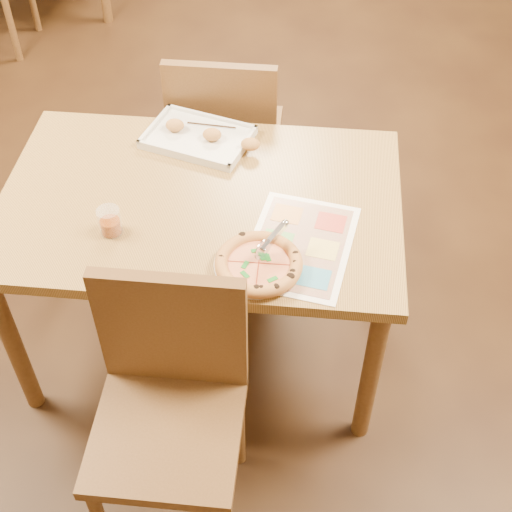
# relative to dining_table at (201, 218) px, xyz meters

# --- Properties ---
(room) EXTENTS (7.00, 7.00, 7.00)m
(room) POSITION_rel_dining_table_xyz_m (0.00, 0.00, 0.72)
(room) COLOR black
(room) RESTS_ON ground
(dining_table) EXTENTS (1.30, 0.85, 0.72)m
(dining_table) POSITION_rel_dining_table_xyz_m (0.00, 0.00, 0.00)
(dining_table) COLOR #A58042
(dining_table) RESTS_ON ground
(chair_near) EXTENTS (0.42, 0.42, 0.47)m
(chair_near) POSITION_rel_dining_table_xyz_m (0.00, -0.60, -0.07)
(chair_near) COLOR brown
(chair_near) RESTS_ON ground
(chair_far) EXTENTS (0.42, 0.42, 0.47)m
(chair_far) POSITION_rel_dining_table_xyz_m (-0.00, 0.60, -0.07)
(chair_far) COLOR brown
(chair_far) RESTS_ON ground
(plate) EXTENTS (0.32, 0.32, 0.01)m
(plate) POSITION_rel_dining_table_xyz_m (0.21, -0.29, 0.09)
(plate) COLOR white
(plate) RESTS_ON dining_table
(pizza) EXTENTS (0.26, 0.26, 0.04)m
(pizza) POSITION_rel_dining_table_xyz_m (0.22, -0.30, 0.11)
(pizza) COLOR #E0994C
(pizza) RESTS_ON plate
(pizza_cutter) EXTENTS (0.09, 0.11, 0.08)m
(pizza_cutter) POSITION_rel_dining_table_xyz_m (0.25, -0.24, 0.16)
(pizza_cutter) COLOR silver
(pizza_cutter) RESTS_ON pizza
(appetizer_tray) EXTENTS (0.43, 0.34, 0.06)m
(appetizer_tray) POSITION_rel_dining_table_xyz_m (-0.04, 0.30, 0.10)
(appetizer_tray) COLOR silver
(appetizer_tray) RESTS_ON dining_table
(glass_tumbler) EXTENTS (0.07, 0.07, 0.09)m
(glass_tumbler) POSITION_rel_dining_table_xyz_m (-0.24, -0.18, 0.12)
(glass_tumbler) COLOR #813409
(glass_tumbler) RESTS_ON dining_table
(menu) EXTENTS (0.37, 0.47, 0.00)m
(menu) POSITION_rel_dining_table_xyz_m (0.34, -0.18, 0.09)
(menu) COLOR white
(menu) RESTS_ON dining_table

